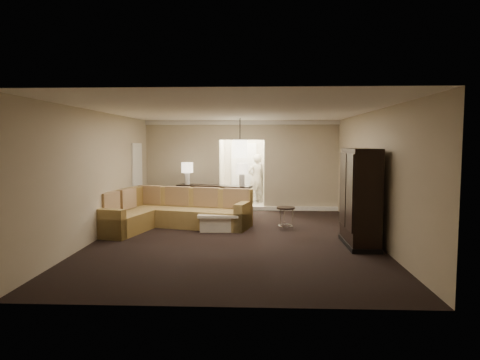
{
  "coord_description": "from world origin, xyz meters",
  "views": [
    {
      "loc": [
        0.52,
        -9.33,
        2.11
      ],
      "look_at": [
        0.07,
        1.2,
        1.19
      ],
      "focal_mm": 32.0,
      "sensor_mm": 36.0,
      "label": 1
    }
  ],
  "objects_px": {
    "coffee_table": "(220,220)",
    "armoire": "(360,200)",
    "person": "(256,176)",
    "console_table": "(214,197)",
    "drink_table": "(286,214)",
    "sectional_sofa": "(167,212)"
  },
  "relations": [
    {
      "from": "sectional_sofa",
      "to": "console_table",
      "type": "relative_size",
      "value": 1.64
    },
    {
      "from": "sectional_sofa",
      "to": "armoire",
      "type": "relative_size",
      "value": 1.87
    },
    {
      "from": "coffee_table",
      "to": "drink_table",
      "type": "bearing_deg",
      "value": -0.8
    },
    {
      "from": "armoire",
      "to": "drink_table",
      "type": "height_order",
      "value": "armoire"
    },
    {
      "from": "drink_table",
      "to": "console_table",
      "type": "bearing_deg",
      "value": 131.69
    },
    {
      "from": "console_table",
      "to": "person",
      "type": "bearing_deg",
      "value": 77.51
    },
    {
      "from": "armoire",
      "to": "person",
      "type": "distance_m",
      "value": 6.54
    },
    {
      "from": "armoire",
      "to": "drink_table",
      "type": "relative_size",
      "value": 3.6
    },
    {
      "from": "coffee_table",
      "to": "armoire",
      "type": "xyz_separation_m",
      "value": [
        3.0,
        -1.58,
        0.75
      ]
    },
    {
      "from": "console_table",
      "to": "person",
      "type": "distance_m",
      "value": 2.74
    },
    {
      "from": "drink_table",
      "to": "person",
      "type": "bearing_deg",
      "value": 99.09
    },
    {
      "from": "coffee_table",
      "to": "drink_table",
      "type": "relative_size",
      "value": 1.92
    },
    {
      "from": "coffee_table",
      "to": "armoire",
      "type": "distance_m",
      "value": 3.48
    },
    {
      "from": "coffee_table",
      "to": "person",
      "type": "relative_size",
      "value": 0.56
    },
    {
      "from": "sectional_sofa",
      "to": "armoire",
      "type": "bearing_deg",
      "value": -7.03
    },
    {
      "from": "drink_table",
      "to": "person",
      "type": "distance_m",
      "value": 4.71
    },
    {
      "from": "coffee_table",
      "to": "armoire",
      "type": "height_order",
      "value": "armoire"
    },
    {
      "from": "console_table",
      "to": "drink_table",
      "type": "xyz_separation_m",
      "value": [
        1.98,
        -2.22,
        -0.12
      ]
    },
    {
      "from": "console_table",
      "to": "person",
      "type": "xyz_separation_m",
      "value": [
        1.24,
        2.4,
        0.44
      ]
    },
    {
      "from": "sectional_sofa",
      "to": "drink_table",
      "type": "height_order",
      "value": "sectional_sofa"
    },
    {
      "from": "drink_table",
      "to": "person",
      "type": "xyz_separation_m",
      "value": [
        -0.74,
        4.62,
        0.56
      ]
    },
    {
      "from": "armoire",
      "to": "coffee_table",
      "type": "bearing_deg",
      "value": 152.21
    }
  ]
}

